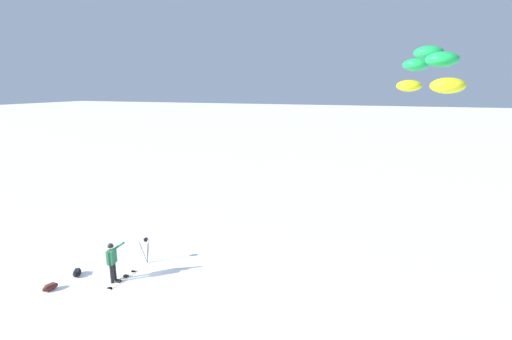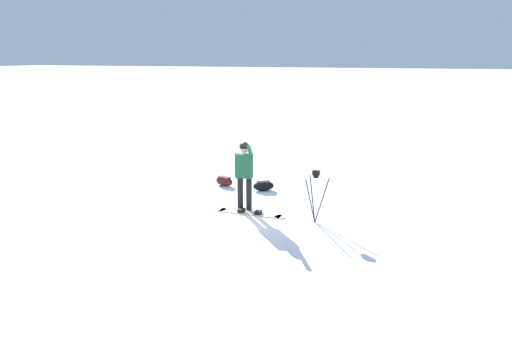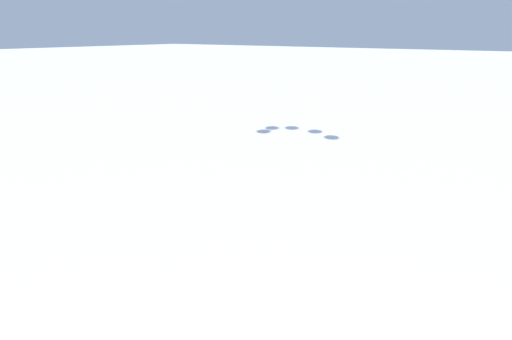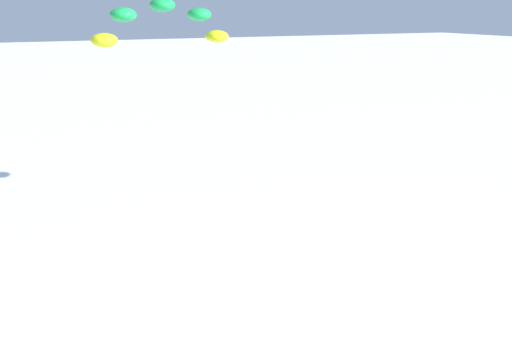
{
  "view_description": "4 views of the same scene",
  "coord_description": "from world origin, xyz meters",
  "px_view_note": "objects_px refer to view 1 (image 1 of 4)",
  "views": [
    {
      "loc": [
        9.62,
        -10.97,
        8.02
      ],
      "look_at": [
        5.28,
        1.43,
        4.97
      ],
      "focal_mm": 25.38,
      "sensor_mm": 36.0,
      "label": 1
    },
    {
      "loc": [
        10.16,
        4.21,
        3.76
      ],
      "look_at": [
        -0.96,
        0.21,
        0.95
      ],
      "focal_mm": 33.81,
      "sensor_mm": 36.0,
      "label": 2
    },
    {
      "loc": [
        -2.17,
        -3.1,
        5.63
      ],
      "look_at": [
        3.42,
        1.06,
        3.77
      ],
      "focal_mm": 37.22,
      "sensor_mm": 36.0,
      "label": 3
    },
    {
      "loc": [
        -4.1,
        5.35,
        8.88
      ],
      "look_at": [
        5.37,
        1.44,
        5.03
      ],
      "focal_mm": 29.63,
      "sensor_mm": 36.0,
      "label": 4
    }
  ],
  "objects_px": {
    "snowboarder": "(112,258)",
    "camera_tripod": "(146,245)",
    "gear_bag_large": "(77,273)",
    "traction_kite": "(427,70)",
    "snowboard": "(122,279)",
    "gear_bag_small": "(50,287)"
  },
  "relations": [
    {
      "from": "snowboarder",
      "to": "camera_tripod",
      "type": "distance_m",
      "value": 1.9
    },
    {
      "from": "gear_bag_large",
      "to": "snowboarder",
      "type": "bearing_deg",
      "value": 4.14
    },
    {
      "from": "gear_bag_large",
      "to": "camera_tripod",
      "type": "height_order",
      "value": "camera_tripod"
    },
    {
      "from": "snowboarder",
      "to": "traction_kite",
      "type": "bearing_deg",
      "value": 12.18
    },
    {
      "from": "traction_kite",
      "to": "camera_tripod",
      "type": "distance_m",
      "value": 13.51
    },
    {
      "from": "gear_bag_large",
      "to": "camera_tripod",
      "type": "xyz_separation_m",
      "value": [
        2.16,
        1.99,
        0.75
      ]
    },
    {
      "from": "snowboard",
      "to": "traction_kite",
      "type": "xyz_separation_m",
      "value": [
        11.2,
        2.24,
        8.52
      ]
    },
    {
      "from": "camera_tripod",
      "to": "snowboard",
      "type": "bearing_deg",
      "value": -92.98
    },
    {
      "from": "traction_kite",
      "to": "camera_tripod",
      "type": "bearing_deg",
      "value": -176.87
    },
    {
      "from": "snowboarder",
      "to": "camera_tripod",
      "type": "bearing_deg",
      "value": 80.35
    },
    {
      "from": "snowboard",
      "to": "gear_bag_small",
      "type": "height_order",
      "value": "gear_bag_small"
    },
    {
      "from": "traction_kite",
      "to": "gear_bag_large",
      "type": "distance_m",
      "value": 15.93
    },
    {
      "from": "snowboard",
      "to": "gear_bag_small",
      "type": "distance_m",
      "value": 2.73
    },
    {
      "from": "gear_bag_small",
      "to": "snowboarder",
      "type": "bearing_deg",
      "value": 35.68
    },
    {
      "from": "snowboard",
      "to": "traction_kite",
      "type": "height_order",
      "value": "traction_kite"
    },
    {
      "from": "gear_bag_large",
      "to": "gear_bag_small",
      "type": "relative_size",
      "value": 1.04
    },
    {
      "from": "snowboarder",
      "to": "traction_kite",
      "type": "xyz_separation_m",
      "value": [
        11.43,
        2.47,
        7.49
      ]
    },
    {
      "from": "gear_bag_large",
      "to": "traction_kite",
      "type": "bearing_deg",
      "value": 11.09
    },
    {
      "from": "camera_tripod",
      "to": "traction_kite",
      "type": "bearing_deg",
      "value": 3.13
    },
    {
      "from": "snowboarder",
      "to": "snowboard",
      "type": "bearing_deg",
      "value": 44.37
    },
    {
      "from": "snowboard",
      "to": "traction_kite",
      "type": "relative_size",
      "value": 0.38
    },
    {
      "from": "traction_kite",
      "to": "snowboard",
      "type": "bearing_deg",
      "value": -168.68
    }
  ]
}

